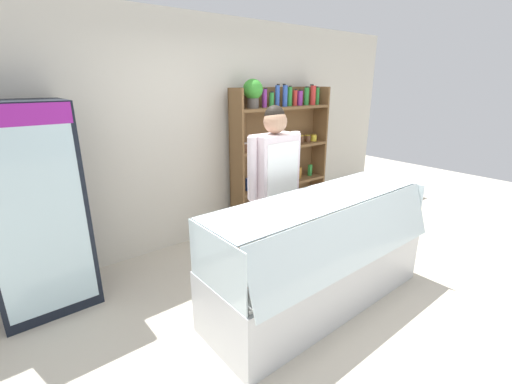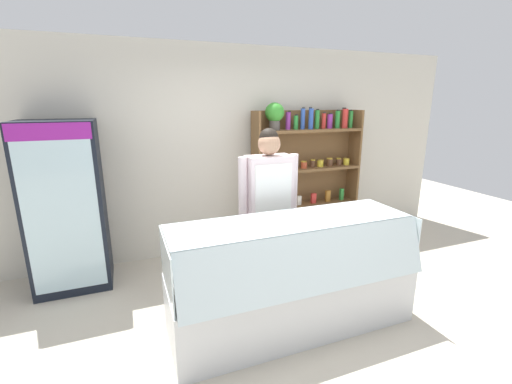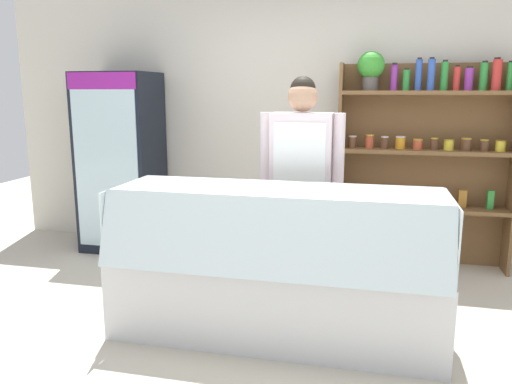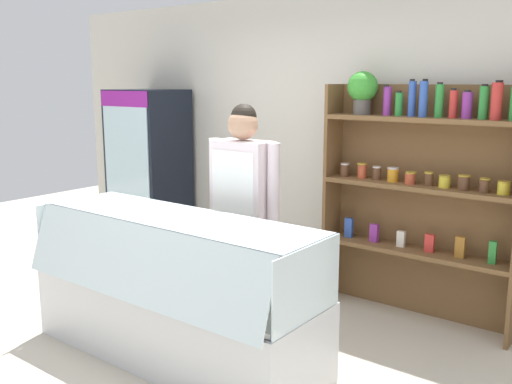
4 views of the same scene
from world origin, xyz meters
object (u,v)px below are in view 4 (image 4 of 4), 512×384
(shelving_unit, at_px, (416,181))
(deli_display_case, at_px, (174,314))
(shop_clerk, at_px, (243,197))
(drinks_fridge, at_px, (149,174))

(shelving_unit, height_order, deli_display_case, shelving_unit)
(shop_clerk, bearing_deg, deli_display_case, -95.73)
(drinks_fridge, relative_size, shop_clerk, 1.04)
(drinks_fridge, bearing_deg, shelving_unit, 3.11)
(drinks_fridge, height_order, shop_clerk, drinks_fridge)
(deli_display_case, height_order, shop_clerk, shop_clerk)
(drinks_fridge, relative_size, shelving_unit, 0.92)
(shelving_unit, bearing_deg, deli_display_case, -121.27)
(drinks_fridge, distance_m, shelving_unit, 2.96)
(drinks_fridge, bearing_deg, shop_clerk, -23.04)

